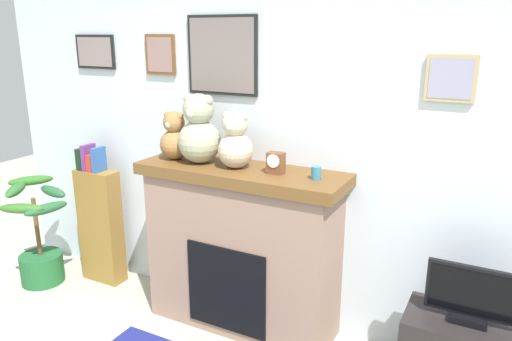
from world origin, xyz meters
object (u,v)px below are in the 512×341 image
(television, at_px, (471,297))
(teddy_bear_brown, at_px, (199,132))
(potted_plant, at_px, (40,246))
(teddy_bear_grey, at_px, (235,143))
(candle_jar, at_px, (316,173))
(bookshelf, at_px, (100,221))
(fireplace, at_px, (242,248))
(mantel_clock, at_px, (276,163))
(teddy_bear_tan, at_px, (175,138))

(television, distance_m, teddy_bear_brown, 1.98)
(potted_plant, relative_size, teddy_bear_grey, 2.33)
(television, xyz_separation_m, candle_jar, (-0.96, 0.06, 0.57))
(bookshelf, relative_size, television, 2.46)
(fireplace, height_order, teddy_bear_brown, teddy_bear_brown)
(potted_plant, xyz_separation_m, candle_jar, (2.38, 0.25, 0.91))
(potted_plant, xyz_separation_m, teddy_bear_brown, (1.51, 0.24, 1.08))
(bookshelf, xyz_separation_m, potted_plant, (-0.43, -0.29, -0.20))
(candle_jar, relative_size, teddy_bear_brown, 0.17)
(fireplace, bearing_deg, teddy_bear_brown, -176.76)
(bookshelf, height_order, teddy_bear_grey, teddy_bear_grey)
(candle_jar, bearing_deg, mantel_clock, -179.69)
(fireplace, height_order, television, fireplace)
(mantel_clock, bearing_deg, fireplace, 175.88)
(potted_plant, height_order, mantel_clock, mantel_clock)
(bookshelf, bearing_deg, candle_jar, -1.25)
(bookshelf, height_order, mantel_clock, mantel_clock)
(fireplace, height_order, teddy_bear_grey, teddy_bear_grey)
(potted_plant, bearing_deg, teddy_bear_tan, 10.72)
(candle_jar, relative_size, teddy_bear_grey, 0.22)
(potted_plant, xyz_separation_m, television, (3.34, 0.19, 0.33))
(potted_plant, distance_m, teddy_bear_grey, 2.09)
(potted_plant, relative_size, mantel_clock, 6.41)
(teddy_bear_tan, xyz_separation_m, teddy_bear_grey, (0.50, -0.00, 0.02))
(teddy_bear_tan, bearing_deg, potted_plant, -169.28)
(fireplace, xyz_separation_m, bookshelf, (-1.40, 0.02, -0.07))
(bookshelf, height_order, television, bookshelf)
(potted_plant, xyz_separation_m, teddy_bear_tan, (1.29, 0.25, 1.02))
(mantel_clock, distance_m, teddy_bear_brown, 0.61)
(fireplace, bearing_deg, mantel_clock, -4.12)
(candle_jar, height_order, teddy_bear_tan, teddy_bear_tan)
(teddy_bear_tan, bearing_deg, mantel_clock, -0.08)
(bookshelf, xyz_separation_m, teddy_bear_grey, (1.37, -0.04, 0.84))
(television, bearing_deg, mantel_clock, 177.35)
(fireplace, xyz_separation_m, teddy_bear_brown, (-0.32, -0.02, 0.81))
(bookshelf, distance_m, teddy_bear_grey, 1.60)
(fireplace, height_order, bookshelf, same)
(fireplace, distance_m, mantel_clock, 0.72)
(fireplace, relative_size, potted_plant, 1.64)
(candle_jar, height_order, mantel_clock, mantel_clock)
(fireplace, xyz_separation_m, teddy_bear_tan, (-0.54, -0.02, 0.75))
(fireplace, height_order, candle_jar, candle_jar)
(teddy_bear_tan, distance_m, teddy_bear_brown, 0.22)
(potted_plant, distance_m, television, 3.36)
(bookshelf, distance_m, candle_jar, 2.07)
(television, relative_size, teddy_bear_grey, 1.26)
(potted_plant, height_order, teddy_bear_tan, teddy_bear_tan)
(candle_jar, xyz_separation_m, mantel_clock, (-0.28, -0.00, 0.03))
(fireplace, bearing_deg, teddy_bear_tan, -178.07)
(bookshelf, distance_m, mantel_clock, 1.82)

